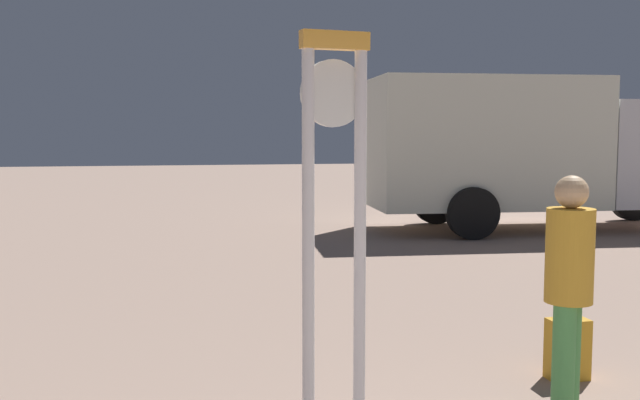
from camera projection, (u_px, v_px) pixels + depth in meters
name	position (u px, v px, depth m)	size (l,w,h in m)	color
standing_clock	(334.00, 203.00, 4.03)	(0.40, 0.14, 2.37)	silver
person_near_clock	(569.00, 284.00, 4.50)	(0.30, 0.30, 1.55)	#4B934B
backpack	(567.00, 349.00, 5.28)	(0.30, 0.21, 0.45)	gold
box_truck_near	(524.00, 147.00, 13.36)	(6.35, 2.80, 2.81)	silver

